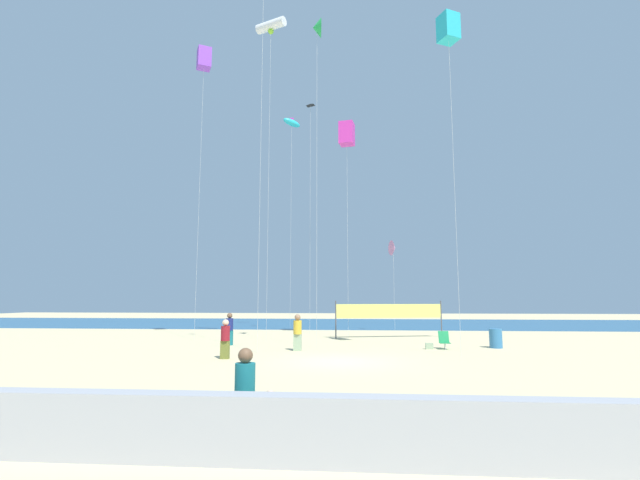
# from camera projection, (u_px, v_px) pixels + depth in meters

# --- Properties ---
(ground_plane) EXTENTS (120.00, 120.00, 0.00)m
(ground_plane) POSITION_uv_depth(u_px,v_px,m) (340.00, 362.00, 18.21)
(ground_plane) COLOR beige
(ocean_band) EXTENTS (120.00, 20.00, 0.01)m
(ocean_band) POSITION_uv_depth(u_px,v_px,m) (351.00, 323.00, 46.24)
(ocean_band) COLOR #28608C
(ocean_band) RESTS_ON ground
(boardwalk_ledge) EXTENTS (28.00, 0.44, 1.05)m
(boardwalk_ledge) POSITION_uv_depth(u_px,v_px,m) (312.00, 430.00, 6.97)
(boardwalk_ledge) COLOR #A8A8AD
(boardwalk_ledge) RESTS_ON ground
(mother_figure) EXTENTS (0.37, 0.37, 1.64)m
(mother_figure) POSITION_uv_depth(u_px,v_px,m) (245.00, 390.00, 8.25)
(mother_figure) COLOR #7A3872
(mother_figure) RESTS_ON ground
(toddler_figure) EXTENTS (0.21, 0.21, 0.93)m
(toddler_figure) POSITION_uv_depth(u_px,v_px,m) (270.00, 414.00, 8.03)
(toddler_figure) COLOR white
(toddler_figure) RESTS_ON ground
(beachgoer_maroon_shirt) EXTENTS (0.38, 0.38, 1.66)m
(beachgoer_maroon_shirt) POSITION_uv_depth(u_px,v_px,m) (225.00, 338.00, 19.20)
(beachgoer_maroon_shirt) COLOR olive
(beachgoer_maroon_shirt) RESTS_ON ground
(beachgoer_navy_shirt) EXTENTS (0.40, 0.40, 1.75)m
(beachgoer_navy_shirt) POSITION_uv_depth(u_px,v_px,m) (229.00, 328.00, 24.83)
(beachgoer_navy_shirt) COLOR #19727A
(beachgoer_navy_shirt) RESTS_ON ground
(beachgoer_mustard_shirt) EXTENTS (0.41, 0.41, 1.77)m
(beachgoer_mustard_shirt) POSITION_uv_depth(u_px,v_px,m) (297.00, 331.00, 22.14)
(beachgoer_mustard_shirt) COLOR #99B28C
(beachgoer_mustard_shirt) RESTS_ON ground
(folding_beach_chair) EXTENTS (0.52, 0.65, 0.89)m
(folding_beach_chair) POSITION_uv_depth(u_px,v_px,m) (444.00, 340.00, 22.86)
(folding_beach_chair) COLOR #1E8C4C
(folding_beach_chair) RESTS_ON ground
(trash_barrel) EXTENTS (0.64, 0.64, 0.98)m
(trash_barrel) POSITION_uv_depth(u_px,v_px,m) (496.00, 338.00, 23.34)
(trash_barrel) COLOR teal
(trash_barrel) RESTS_ON ground
(volleyball_net) EXTENTS (7.07, 1.73, 2.40)m
(volleyball_net) POSITION_uv_depth(u_px,v_px,m) (389.00, 313.00, 29.57)
(volleyball_net) COLOR #4C4C51
(volleyball_net) RESTS_ON ground
(beach_handbag) EXTENTS (0.39, 0.19, 0.31)m
(beach_handbag) POSITION_uv_depth(u_px,v_px,m) (429.00, 346.00, 22.74)
(beach_handbag) COLOR #99B28C
(beach_handbag) RESTS_ON ground
(kite_white_tube) EXTENTS (2.17, 1.41, 20.89)m
(kite_white_tube) POSITION_uv_depth(u_px,v_px,m) (271.00, 26.00, 29.86)
(kite_white_tube) COLOR silver
(kite_white_tube) RESTS_ON ground
(kite_magenta_box) EXTENTS (1.13, 1.13, 14.62)m
(kite_magenta_box) POSITION_uv_depth(u_px,v_px,m) (347.00, 134.00, 31.04)
(kite_magenta_box) COLOR silver
(kite_magenta_box) RESTS_ON ground
(kite_cyan_box) EXTENTS (1.12, 1.12, 16.22)m
(kite_cyan_box) POSITION_uv_depth(u_px,v_px,m) (448.00, 29.00, 21.79)
(kite_cyan_box) COLOR silver
(kite_cyan_box) RESTS_ON ground
(kite_green_delta) EXTENTS (0.59, 1.14, 18.35)m
(kite_green_delta) POSITION_uv_depth(u_px,v_px,m) (317.00, 28.00, 25.51)
(kite_green_delta) COLOR silver
(kite_green_delta) RESTS_ON ground
(kite_black_diamond) EXTENTS (0.87, 0.87, 17.60)m
(kite_black_diamond) POSITION_uv_depth(u_px,v_px,m) (310.00, 109.00, 34.78)
(kite_black_diamond) COLOR silver
(kite_black_diamond) RESTS_ON ground
(kite_violet_box) EXTENTS (1.17, 1.17, 19.14)m
(kite_violet_box) POSITION_uv_depth(u_px,v_px,m) (204.00, 59.00, 30.00)
(kite_violet_box) COLOR silver
(kite_violet_box) RESTS_ON ground
(kite_cyan_inflatable) EXTENTS (1.77, 1.45, 18.65)m
(kite_cyan_inflatable) POSITION_uv_depth(u_px,v_px,m) (292.00, 123.00, 40.28)
(kite_cyan_inflatable) COLOR silver
(kite_cyan_inflatable) RESTS_ON ground
(kite_pink_delta) EXTENTS (0.70, 1.23, 7.07)m
(kite_pink_delta) POSITION_uv_depth(u_px,v_px,m) (393.00, 248.00, 35.20)
(kite_pink_delta) COLOR silver
(kite_pink_delta) RESTS_ON ground
(kite_white_diamond) EXTENTS (0.56, 0.56, 19.73)m
(kite_white_diamond) POSITION_uv_depth(u_px,v_px,m) (263.00, 2.00, 23.72)
(kite_white_diamond) COLOR silver
(kite_white_diamond) RESTS_ON ground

